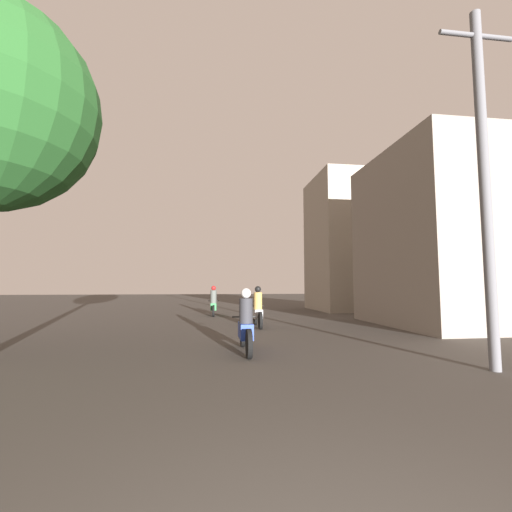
{
  "coord_description": "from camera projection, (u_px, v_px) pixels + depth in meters",
  "views": [
    {
      "loc": [
        -0.68,
        -1.03,
        1.6
      ],
      "look_at": [
        1.7,
        16.81,
        3.13
      ],
      "focal_mm": 24.0,
      "sensor_mm": 36.0,
      "label": 1
    }
  ],
  "objects": [
    {
      "name": "building_right_near",
      "position": [
        432.0,
        238.0,
        13.79
      ],
      "size": [
        4.01,
        6.27,
        6.96
      ],
      "color": "gray",
      "rests_on": "ground_plane"
    },
    {
      "name": "motorcycle_silver",
      "position": [
        258.0,
        311.0,
        13.08
      ],
      "size": [
        0.6,
        2.06,
        1.56
      ],
      "rotation": [
        0.0,
        0.0,
        -0.02
      ],
      "color": "black",
      "rests_on": "ground_plane"
    },
    {
      "name": "building_right_far",
      "position": [
        350.0,
        243.0,
        22.44
      ],
      "size": [
        4.78,
        5.27,
        8.66
      ],
      "color": "gray",
      "rests_on": "ground_plane"
    },
    {
      "name": "motorcycle_green",
      "position": [
        213.0,
        304.0,
        17.92
      ],
      "size": [
        0.6,
        1.9,
        1.56
      ],
      "rotation": [
        0.0,
        0.0,
        -0.06
      ],
      "color": "black",
      "rests_on": "ground_plane"
    },
    {
      "name": "utility_pole_near",
      "position": [
        484.0,
        176.0,
        6.68
      ],
      "size": [
        1.6,
        0.2,
        7.14
      ],
      "color": "slate",
      "rests_on": "ground_plane"
    },
    {
      "name": "motorcycle_blue",
      "position": [
        246.0,
        326.0,
        8.18
      ],
      "size": [
        0.6,
        2.11,
        1.52
      ],
      "rotation": [
        0.0,
        0.0,
        0.03
      ],
      "color": "black",
      "rests_on": "ground_plane"
    }
  ]
}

